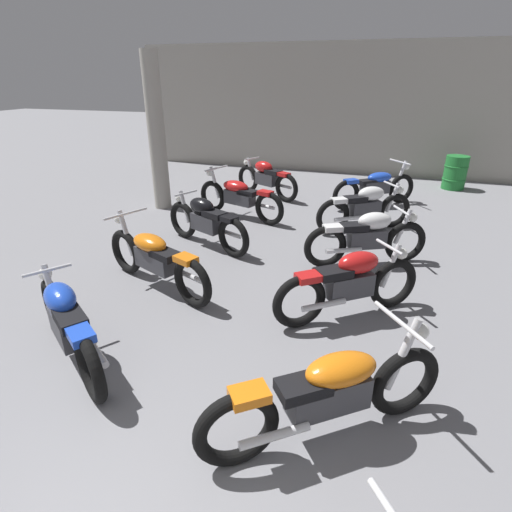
{
  "coord_description": "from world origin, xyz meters",
  "views": [
    {
      "loc": [
        1.5,
        -0.07,
        2.72
      ],
      "look_at": [
        0.0,
        4.55,
        0.55
      ],
      "focal_mm": 28.41,
      "sensor_mm": 36.0,
      "label": 1
    }
  ],
  "objects_px": {
    "motorcycle_right_row_1": "(330,392)",
    "motorcycle_right_row_4": "(365,207)",
    "motorcycle_left_row_5": "(266,178)",
    "motorcycle_left_row_2": "(155,258)",
    "oil_drum": "(455,173)",
    "motorcycle_left_row_1": "(67,323)",
    "motorcycle_right_row_3": "(367,237)",
    "motorcycle_left_row_4": "(239,196)",
    "motorcycle_right_row_2": "(350,283)",
    "support_pillar": "(157,134)",
    "motorcycle_right_row_5": "(375,187)",
    "motorcycle_left_row_3": "(206,221)"
  },
  "relations": [
    {
      "from": "motorcycle_right_row_1",
      "to": "motorcycle_right_row_4",
      "type": "height_order",
      "value": "motorcycle_right_row_1"
    },
    {
      "from": "motorcycle_right_row_4",
      "to": "motorcycle_left_row_5",
      "type": "bearing_deg",
      "value": 145.38
    },
    {
      "from": "motorcycle_left_row_2",
      "to": "oil_drum",
      "type": "bearing_deg",
      "value": 57.74
    },
    {
      "from": "motorcycle_left_row_1",
      "to": "oil_drum",
      "type": "xyz_separation_m",
      "value": [
        4.52,
        8.85,
        -0.03
      ]
    },
    {
      "from": "motorcycle_left_row_1",
      "to": "motorcycle_right_row_3",
      "type": "distance_m",
      "value": 4.3
    },
    {
      "from": "motorcycle_left_row_4",
      "to": "motorcycle_right_row_2",
      "type": "distance_m",
      "value": 4.07
    },
    {
      "from": "motorcycle_left_row_4",
      "to": "motorcycle_right_row_3",
      "type": "relative_size",
      "value": 1.15
    },
    {
      "from": "support_pillar",
      "to": "motorcycle_right_row_5",
      "type": "relative_size",
      "value": 1.85
    },
    {
      "from": "motorcycle_left_row_2",
      "to": "motorcycle_left_row_5",
      "type": "relative_size",
      "value": 1.13
    },
    {
      "from": "motorcycle_left_row_4",
      "to": "oil_drum",
      "type": "xyz_separation_m",
      "value": [
        4.5,
        3.95,
        -0.03
      ]
    },
    {
      "from": "motorcycle_right_row_3",
      "to": "motorcycle_right_row_5",
      "type": "bearing_deg",
      "value": 90.79
    },
    {
      "from": "support_pillar",
      "to": "motorcycle_right_row_4",
      "type": "bearing_deg",
      "value": -1.82
    },
    {
      "from": "motorcycle_left_row_1",
      "to": "motorcycle_left_row_2",
      "type": "height_order",
      "value": "motorcycle_left_row_2"
    },
    {
      "from": "motorcycle_left_row_3",
      "to": "motorcycle_right_row_5",
      "type": "bearing_deg",
      "value": 51.93
    },
    {
      "from": "support_pillar",
      "to": "motorcycle_right_row_2",
      "type": "height_order",
      "value": "support_pillar"
    },
    {
      "from": "motorcycle_left_row_1",
      "to": "motorcycle_left_row_5",
      "type": "bearing_deg",
      "value": 89.25
    },
    {
      "from": "motorcycle_left_row_5",
      "to": "motorcycle_right_row_1",
      "type": "distance_m",
      "value": 7.23
    },
    {
      "from": "motorcycle_left_row_1",
      "to": "motorcycle_right_row_5",
      "type": "relative_size",
      "value": 0.98
    },
    {
      "from": "support_pillar",
      "to": "motorcycle_left_row_4",
      "type": "distance_m",
      "value": 2.22
    },
    {
      "from": "motorcycle_left_row_4",
      "to": "motorcycle_right_row_1",
      "type": "xyz_separation_m",
      "value": [
        2.62,
        -5.05,
        0.0
      ]
    },
    {
      "from": "motorcycle_right_row_2",
      "to": "motorcycle_right_row_5",
      "type": "bearing_deg",
      "value": 89.45
    },
    {
      "from": "motorcycle_left_row_3",
      "to": "motorcycle_left_row_5",
      "type": "relative_size",
      "value": 1.02
    },
    {
      "from": "motorcycle_left_row_1",
      "to": "oil_drum",
      "type": "height_order",
      "value": "motorcycle_left_row_1"
    },
    {
      "from": "motorcycle_left_row_1",
      "to": "motorcycle_right_row_5",
      "type": "distance_m",
      "value": 7.11
    },
    {
      "from": "motorcycle_left_row_3",
      "to": "motorcycle_left_row_5",
      "type": "xyz_separation_m",
      "value": [
        0.06,
        3.36,
        0.0
      ]
    },
    {
      "from": "motorcycle_left_row_1",
      "to": "motorcycle_left_row_2",
      "type": "xyz_separation_m",
      "value": [
        -0.01,
        1.68,
        -0.01
      ]
    },
    {
      "from": "motorcycle_right_row_5",
      "to": "oil_drum",
      "type": "xyz_separation_m",
      "value": [
        1.88,
        2.25,
        -0.03
      ]
    },
    {
      "from": "motorcycle_right_row_3",
      "to": "motorcycle_right_row_4",
      "type": "bearing_deg",
      "value": 95.19
    },
    {
      "from": "motorcycle_right_row_3",
      "to": "motorcycle_left_row_2",
      "type": "bearing_deg",
      "value": -147.97
    },
    {
      "from": "motorcycle_right_row_3",
      "to": "oil_drum",
      "type": "distance_m",
      "value": 5.79
    },
    {
      "from": "motorcycle_left_row_1",
      "to": "motorcycle_right_row_3",
      "type": "xyz_separation_m",
      "value": [
        2.68,
        3.36,
        0.0
      ]
    },
    {
      "from": "motorcycle_right_row_1",
      "to": "motorcycle_right_row_2",
      "type": "distance_m",
      "value": 1.89
    },
    {
      "from": "motorcycle_right_row_3",
      "to": "motorcycle_right_row_4",
      "type": "height_order",
      "value": "same"
    },
    {
      "from": "support_pillar",
      "to": "motorcycle_left_row_2",
      "type": "bearing_deg",
      "value": -61.21
    },
    {
      "from": "motorcycle_left_row_2",
      "to": "motorcycle_right_row_2",
      "type": "height_order",
      "value": "motorcycle_left_row_2"
    },
    {
      "from": "motorcycle_left_row_1",
      "to": "motorcycle_right_row_4",
      "type": "bearing_deg",
      "value": 62.72
    },
    {
      "from": "motorcycle_left_row_3",
      "to": "motorcycle_left_row_4",
      "type": "relative_size",
      "value": 0.88
    },
    {
      "from": "motorcycle_left_row_3",
      "to": "motorcycle_right_row_1",
      "type": "bearing_deg",
      "value": -52.56
    },
    {
      "from": "motorcycle_right_row_5",
      "to": "oil_drum",
      "type": "distance_m",
      "value": 2.93
    },
    {
      "from": "motorcycle_right_row_1",
      "to": "motorcycle_left_row_5",
      "type": "bearing_deg",
      "value": 110.65
    },
    {
      "from": "motorcycle_left_row_5",
      "to": "motorcycle_right_row_5",
      "type": "relative_size",
      "value": 1.04
    },
    {
      "from": "motorcycle_left_row_2",
      "to": "motorcycle_left_row_4",
      "type": "xyz_separation_m",
      "value": [
        0.03,
        3.23,
        0.0
      ]
    },
    {
      "from": "support_pillar",
      "to": "motorcycle_left_row_5",
      "type": "distance_m",
      "value": 2.75
    },
    {
      "from": "support_pillar",
      "to": "motorcycle_right_row_2",
      "type": "distance_m",
      "value": 5.68
    },
    {
      "from": "motorcycle_right_row_5",
      "to": "oil_drum",
      "type": "relative_size",
      "value": 2.03
    },
    {
      "from": "motorcycle_right_row_3",
      "to": "oil_drum",
      "type": "height_order",
      "value": "motorcycle_right_row_3"
    },
    {
      "from": "motorcycle_left_row_5",
      "to": "motorcycle_right_row_4",
      "type": "bearing_deg",
      "value": -34.62
    },
    {
      "from": "motorcycle_left_row_1",
      "to": "motorcycle_right_row_1",
      "type": "bearing_deg",
      "value": -3.15
    },
    {
      "from": "motorcycle_right_row_4",
      "to": "motorcycle_right_row_5",
      "type": "relative_size",
      "value": 0.98
    },
    {
      "from": "motorcycle_left_row_4",
      "to": "motorcycle_right_row_1",
      "type": "bearing_deg",
      "value": -62.61
    }
  ]
}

